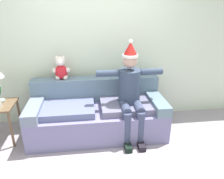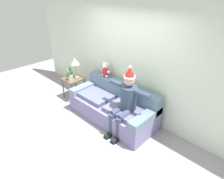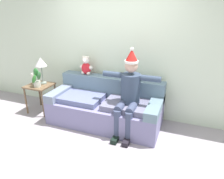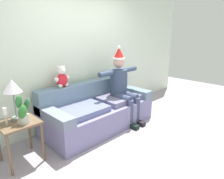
{
  "view_description": "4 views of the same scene",
  "coord_description": "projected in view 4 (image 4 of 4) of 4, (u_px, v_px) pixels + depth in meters",
  "views": [
    {
      "loc": [
        -0.16,
        -2.13,
        1.98
      ],
      "look_at": [
        0.22,
        0.85,
        0.79
      ],
      "focal_mm": 34.43,
      "sensor_mm": 36.0,
      "label": 1
    },
    {
      "loc": [
        2.62,
        -1.74,
        2.83
      ],
      "look_at": [
        0.11,
        0.85,
        0.88
      ],
      "focal_mm": 30.45,
      "sensor_mm": 36.0,
      "label": 2
    },
    {
      "loc": [
        1.42,
        -2.32,
        2.1
      ],
      "look_at": [
        0.17,
        0.91,
        0.74
      ],
      "focal_mm": 33.08,
      "sensor_mm": 36.0,
      "label": 3
    },
    {
      "loc": [
        -2.34,
        -1.72,
        1.77
      ],
      "look_at": [
        0.15,
        0.78,
        0.76
      ],
      "focal_mm": 32.07,
      "sensor_mm": 36.0,
      "label": 4
    }
  ],
  "objects": [
    {
      "name": "couch",
      "position": [
        98.0,
        110.0,
        3.84
      ],
      "size": [
        2.12,
        0.93,
        0.84
      ],
      "color": "slate",
      "rests_on": "ground_plane"
    },
    {
      "name": "ground_plane",
      "position": [
        139.0,
        145.0,
        3.25
      ],
      "size": [
        10.0,
        10.0,
        0.0
      ],
      "primitive_type": "plane",
      "color": "#9E929E"
    },
    {
      "name": "back_wall",
      "position": [
        79.0,
        54.0,
        3.93
      ],
      "size": [
        7.0,
        0.1,
        2.7
      ],
      "primitive_type": "cube",
      "color": "silver",
      "rests_on": "ground_plane"
    },
    {
      "name": "candle_tall",
      "position": [
        5.0,
        114.0,
        2.55
      ],
      "size": [
        0.04,
        0.04,
        0.25
      ],
      "color": "beige",
      "rests_on": "side_table"
    },
    {
      "name": "person_seated",
      "position": [
        122.0,
        85.0,
        3.95
      ],
      "size": [
        1.02,
        0.77,
        1.52
      ],
      "color": "#33415A",
      "rests_on": "ground_plane"
    },
    {
      "name": "side_table",
      "position": [
        19.0,
        129.0,
        2.73
      ],
      "size": [
        0.5,
        0.49,
        0.61
      ],
      "color": "brown",
      "rests_on": "ground_plane"
    },
    {
      "name": "teddy_bear",
      "position": [
        62.0,
        77.0,
        3.47
      ],
      "size": [
        0.29,
        0.17,
        0.38
      ],
      "color": "red",
      "rests_on": "couch"
    },
    {
      "name": "table_lamp",
      "position": [
        12.0,
        88.0,
        2.66
      ],
      "size": [
        0.24,
        0.24,
        0.57
      ],
      "color": "gray",
      "rests_on": "side_table"
    },
    {
      "name": "potted_plant",
      "position": [
        23.0,
        112.0,
        2.62
      ],
      "size": [
        0.23,
        0.21,
        0.39
      ],
      "color": "#B7B9AC",
      "rests_on": "side_table"
    }
  ]
}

